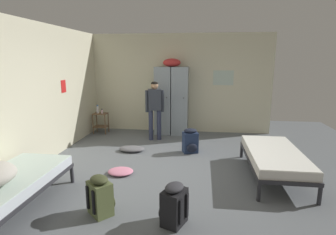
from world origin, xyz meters
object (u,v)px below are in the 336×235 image
(bed_right, at_px, (274,156))
(clothes_pile_grey, at_px, (132,149))
(water_bottle, at_px, (98,109))
(lotion_bottle, at_px, (102,112))
(person_traveler, at_px, (155,105))
(shelf_unit, at_px, (101,121))
(locker_bank, at_px, (172,99))
(bed_left_front, at_px, (10,185))
(backpack_olive, at_px, (101,196))
(backpack_navy, at_px, (190,141))
(clothes_pile_pink, at_px, (121,171))
(backpack_black, at_px, (174,205))

(bed_right, distance_m, clothes_pile_grey, 3.03)
(water_bottle, bearing_deg, lotion_bottle, -21.80)
(bed_right, xyz_separation_m, water_bottle, (-4.18, 2.44, 0.29))
(person_traveler, bearing_deg, shelf_unit, 164.61)
(locker_bank, relative_size, bed_left_front, 1.09)
(shelf_unit, height_order, backpack_olive, shelf_unit)
(locker_bank, height_order, lotion_bottle, locker_bank)
(backpack_navy, bearing_deg, clothes_pile_pink, -132.60)
(clothes_pile_grey, bearing_deg, locker_bank, 66.17)
(backpack_navy, bearing_deg, bed_right, -35.64)
(bed_left_front, xyz_separation_m, bed_right, (3.85, 1.60, 0.00))
(person_traveler, relative_size, backpack_black, 2.74)
(shelf_unit, distance_m, person_traveler, 1.78)
(backpack_olive, height_order, backpack_navy, same)
(shelf_unit, distance_m, bed_right, 4.76)
(shelf_unit, distance_m, backpack_olive, 4.23)
(water_bottle, height_order, backpack_navy, water_bottle)
(bed_left_front, distance_m, bed_right, 4.17)
(lotion_bottle, bearing_deg, bed_left_front, -87.41)
(backpack_black, xyz_separation_m, backpack_navy, (0.09, 2.72, 0.00))
(shelf_unit, height_order, person_traveler, person_traveler)
(shelf_unit, bearing_deg, bed_right, -30.50)
(water_bottle, relative_size, clothes_pile_pink, 0.50)
(backpack_black, bearing_deg, water_bottle, 122.36)
(person_traveler, relative_size, water_bottle, 6.52)
(backpack_olive, height_order, clothes_pile_pink, backpack_olive)
(locker_bank, relative_size, shelf_unit, 3.63)
(water_bottle, height_order, backpack_olive, water_bottle)
(shelf_unit, xyz_separation_m, bed_left_front, (0.25, -4.02, 0.04))
(shelf_unit, relative_size, water_bottle, 2.46)
(locker_bank, xyz_separation_m, shelf_unit, (-1.99, -0.23, -0.62))
(person_traveler, xyz_separation_m, clothes_pile_pink, (-0.26, -2.19, -0.87))
(backpack_black, distance_m, backpack_navy, 2.72)
(bed_left_front, xyz_separation_m, clothes_pile_pink, (1.12, 1.37, -0.34))
(person_traveler, xyz_separation_m, backpack_black, (0.87, -3.60, -0.65))
(locker_bank, distance_m, clothes_pile_grey, 2.01)
(water_bottle, bearing_deg, clothes_pile_pink, -61.36)
(person_traveler, height_order, water_bottle, person_traveler)
(bed_left_front, height_order, lotion_bottle, lotion_bottle)
(bed_right, distance_m, clothes_pile_pink, 2.76)
(backpack_olive, distance_m, backpack_navy, 2.83)
(person_traveler, height_order, backpack_olive, person_traveler)
(bed_left_front, relative_size, backpack_black, 3.45)
(bed_right, xyz_separation_m, backpack_black, (-1.60, -1.63, -0.12))
(bed_right, height_order, clothes_pile_grey, bed_right)
(locker_bank, bearing_deg, backpack_navy, -68.98)
(backpack_olive, relative_size, backpack_navy, 1.00)
(locker_bank, relative_size, lotion_bottle, 15.05)
(lotion_bottle, bearing_deg, backpack_olive, -69.80)
(person_traveler, height_order, clothes_pile_grey, person_traveler)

